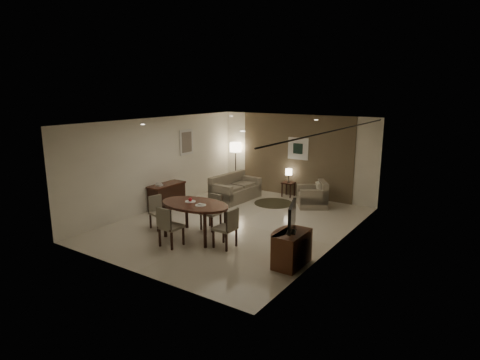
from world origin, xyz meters
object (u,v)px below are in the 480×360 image
Objects in this scene: sofa at (236,187)px; side_table at (288,189)px; chair_right at (225,228)px; armchair at (312,194)px; console_desk at (167,196)px; chair_left at (159,213)px; chair_near at (171,226)px; floor_lamp at (236,166)px; tv_cabinet at (292,249)px; dining_table at (195,220)px; chair_far at (211,213)px.

sofa is 1.80m from side_table.
chair_right is 4.00m from sofa.
chair_right reaches higher than armchair.
sofa is (1.15, 1.95, 0.03)m from console_desk.
chair_near is at bearing -110.39° from chair_left.
armchair is at bearing -11.06° from floor_lamp.
floor_lamp reaches higher than tv_cabinet.
side_table is at bearing -91.17° from chair_near.
chair_left reaches higher than console_desk.
chair_near is (-0.09, -0.73, 0.05)m from dining_table.
chair_right is at bearing -6.89° from dining_table.
armchair is 1.79× the size of side_table.
console_desk is 3.28m from floor_lamp.
chair_left is (-1.06, 0.69, -0.05)m from chair_near.
dining_table is at bearing -86.11° from chair_far.
console_desk is 1.28× the size of chair_near.
floor_lamp is at bearing 85.37° from console_desk.
floor_lamp reaches higher than side_table.
armchair is 0.53× the size of floor_lamp.
side_table is (-0.83, 4.73, -0.22)m from chair_right.
floor_lamp reaches higher than chair_far.
tv_cabinet reaches higher than side_table.
dining_table is 2.13× the size of chair_left.
sofa is 1.62m from floor_lamp.
side_table is 2.20m from floor_lamp.
chair_near reaches higher than chair_far.
chair_left is at bearing -79.94° from floor_lamp.
armchair reaches higher than console_desk.
armchair is at bearing 69.50° from chair_far.
chair_far is at bearing -54.91° from armchair.
floor_lamp is (-2.94, 4.72, 0.36)m from chair_right.
dining_table is 4.62m from side_table.
chair_near is 1.38m from chair_far.
sofa is 1.98× the size of armchair.
tv_cabinet is 6.64m from floor_lamp.
chair_near is at bearing -163.13° from sofa.
dining_table is 1.95× the size of chair_right.
chair_left is 0.51× the size of floor_lamp.
floor_lamp is at bearing 117.09° from chair_far.
floor_lamp is (-0.89, 1.29, 0.42)m from sofa.
console_desk reaches higher than tv_cabinet.
armchair is at bearing 72.30° from dining_table.
side_table is (-2.51, 4.75, -0.11)m from tv_cabinet.
tv_cabinet is 1.03× the size of armchair.
chair_near is 1.11× the size of chair_left.
chair_far is at bearing -46.01° from chair_left.
side_table is at bearing -153.16° from armchair.
console_desk is at bearing -126.21° from side_table.
chair_right is (2.12, -0.08, 0.04)m from chair_left.
chair_far is 4.42m from floor_lamp.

